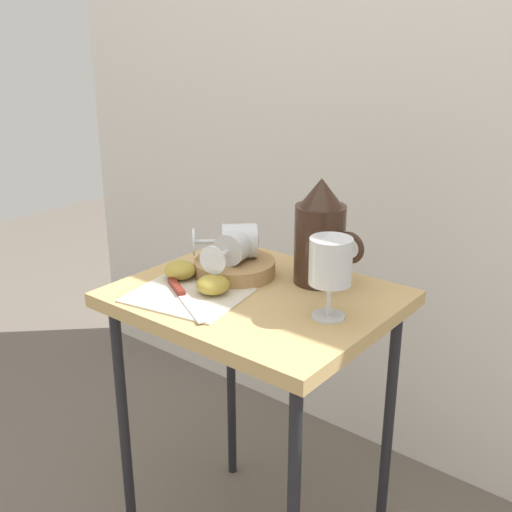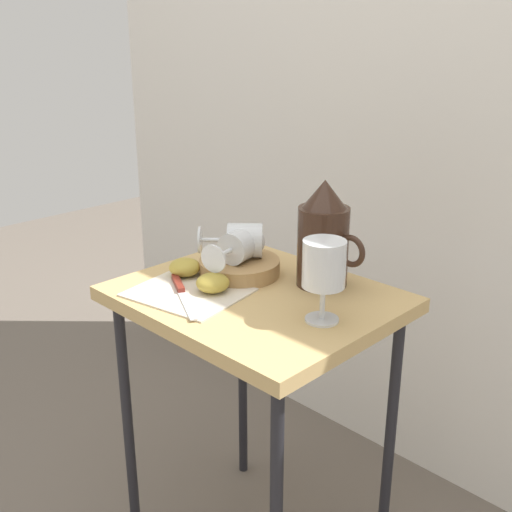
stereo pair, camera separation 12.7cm
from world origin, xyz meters
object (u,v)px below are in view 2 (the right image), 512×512
Objects in this scene: pitcher at (323,244)px; knife at (181,290)px; wine_glass_tipped_near at (240,245)px; table at (256,324)px; apple_half_left at (185,267)px; wine_glass_upright at (324,268)px; wine_glass_tipped_far at (243,240)px; apple_half_right at (213,283)px; basket_tray at (239,267)px.

pitcher is 1.16× the size of knife.
knife is at bearing -94.87° from wine_glass_tipped_near.
apple_half_left is at bearing -163.81° from table.
wine_glass_upright is at bearing -51.00° from pitcher.
wine_glass_upright is 0.30m from wine_glass_tipped_far.
knife is (0.07, -0.06, -0.01)m from apple_half_left.
apple_half_right is (0.03, -0.11, -0.05)m from wine_glass_tipped_near.
table is at bearing 177.39° from wine_glass_upright.
apple_half_right is at bearing -166.64° from wine_glass_upright.
basket_tray is 0.20m from pitcher.
pitcher reaches higher than basket_tray.
apple_half_left is 0.35× the size of knife.
apple_half_right is (-0.24, -0.06, -0.08)m from wine_glass_upright.
knife is at bearing -159.59° from wine_glass_upright.
basket_tray is at bearing 169.11° from wine_glass_upright.
apple_half_right is 0.07m from knife.
knife is (-0.10, -0.11, 0.08)m from table.
wine_glass_tipped_near is 0.13m from apple_half_left.
table is at bearing -25.18° from basket_tray.
table is at bearing -31.85° from wine_glass_tipped_far.
wine_glass_upright is (0.28, -0.05, 0.09)m from basket_tray.
wine_glass_tipped_near is at bearing 49.09° from apple_half_left.
knife is (-0.17, -0.24, -0.08)m from pitcher.
apple_half_left is at bearing 171.63° from apple_half_right.
basket_tray is 0.12m from apple_half_right.
table is 0.22m from pitcher.
apple_half_left is at bearing -120.25° from wine_glass_tipped_far.
basket_tray is 0.30m from wine_glass_upright.
basket_tray is at bearing 150.65° from wine_glass_tipped_near.
wine_glass_upright reaches higher than wine_glass_tipped_near.
knife is at bearing -92.97° from basket_tray.
apple_half_left is 0.09m from knife.
table is at bearing 16.19° from apple_half_left.
apple_half_left is (-0.17, -0.05, 0.10)m from table.
wine_glass_tipped_far is 2.18× the size of apple_half_left.
basket_tray is 1.13× the size of wine_glass_upright.
apple_half_left is (-0.07, -0.11, -0.05)m from wine_glass_tipped_far.
wine_glass_tipped_far reaches higher than basket_tray.
table is 3.50× the size of knife.
wine_glass_tipped_near is (-0.16, -0.09, -0.02)m from pitcher.
wine_glass_tipped_far is at bearing 148.15° from table.
knife reaches higher than table.
pitcher is 3.30× the size of apple_half_right.
wine_glass_upright is at bearing 6.68° from apple_half_left.
table is 3.83× the size of basket_tray.
wine_glass_tipped_near is at bearing -29.35° from basket_tray.
knife is at bearing -90.11° from wine_glass_tipped_far.
wine_glass_tipped_far is 2.18× the size of apple_half_right.
pitcher is 0.24m from apple_half_right.
wine_glass_upright is 0.26m from apple_half_right.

